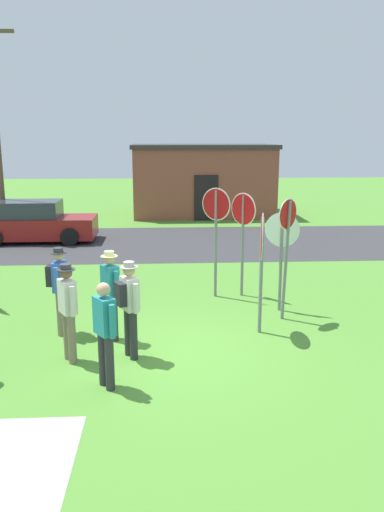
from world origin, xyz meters
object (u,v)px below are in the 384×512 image
stop_sign_rear_left (287,240)px  person_in_dark_shirt (110,290)px  parked_car_on_street (35,223)px  stop_sign_tallest (243,226)px  stop_sign_rear_right (216,223)px  person_in_blue (68,307)px  person_with_sunhat (59,284)px  person_near_signs (105,329)px  stop_sign_leaning_right (262,251)px  person_holding_notes (129,303)px  stop_sign_leaning_left (282,244)px

stop_sign_rear_left → person_in_dark_shirt: bearing=-165.6°
parked_car_on_street → stop_sign_rear_left: (7.30, -8.83, 1.03)m
stop_sign_tallest → stop_sign_rear_right: stop_sign_rear_right is taller
parked_car_on_street → person_in_blue: size_ratio=2.48×
person_in_blue → stop_sign_rear_right: bearing=51.0°
stop_sign_tallest → person_in_dark_shirt: bearing=-137.6°
stop_sign_rear_left → person_in_blue: 4.64m
person_with_sunhat → person_near_signs: (1.13, -2.31, -0.06)m
person_in_blue → person_with_sunhat: same height
stop_sign_leaning_right → person_in_dark_shirt: size_ratio=1.38×
parked_car_on_street → person_holding_notes: 11.39m
stop_sign_leaning_right → stop_sign_rear_right: size_ratio=0.91×
stop_sign_rear_left → person_with_sunhat: size_ratio=1.49×
stop_sign_leaning_left → stop_sign_leaning_right: size_ratio=0.93×
stop_sign_tallest → person_in_dark_shirt: stop_sign_tallest is taller
stop_sign_leaning_left → stop_sign_tallest: (-0.68, 1.17, 0.21)m
stop_sign_rear_left → stop_sign_tallest: bearing=110.4°
stop_sign_leaning_left → person_holding_notes: stop_sign_leaning_left is taller
stop_sign_leaning_left → stop_sign_leaning_right: stop_sign_leaning_right is taller
stop_sign_leaning_right → person_holding_notes: stop_sign_leaning_right is taller
stop_sign_leaning_right → person_holding_notes: size_ratio=1.38×
parked_car_on_street → stop_sign_tallest: bearing=-46.8°
parked_car_on_street → stop_sign_leaning_left: (7.33, -8.25, 0.83)m
stop_sign_rear_left → person_holding_notes: bearing=-150.7°
person_in_dark_shirt → person_with_sunhat: bearing=160.8°
stop_sign_rear_left → stop_sign_rear_right: 2.14m
parked_car_on_street → stop_sign_tallest: 9.77m
stop_sign_leaning_right → person_holding_notes: bearing=-157.1°
stop_sign_tallest → person_in_dark_shirt: (-2.91, -2.66, -0.75)m
parked_car_on_street → stop_sign_rear_right: size_ratio=1.63×
stop_sign_rear_left → person_in_blue: size_ratio=1.49×
stop_sign_tallest → stop_sign_leaning_left: bearing=-59.9°
stop_sign_tallest → parked_car_on_street: bearing=133.2°
stop_sign_rear_right → person_in_blue: stop_sign_rear_right is taller
stop_sign_leaning_right → person_in_blue: size_ratio=1.38×
person_holding_notes → person_near_signs: size_ratio=1.03×
stop_sign_leaning_right → stop_sign_tallest: (0.02, 2.46, 0.07)m
stop_sign_leaning_left → person_with_sunhat: stop_sign_leaning_left is taller
parked_car_on_street → person_with_sunhat: (2.71, -9.39, 0.32)m
person_near_signs → stop_sign_rear_right: bearing=64.8°
stop_sign_leaning_left → person_in_blue: (-4.22, -2.45, -0.53)m
stop_sign_rear_left → stop_sign_leaning_left: bearing=87.0°
parked_car_on_street → person_with_sunhat: 9.78m
parked_car_on_street → stop_sign_leaning_left: 11.07m
stop_sign_leaning_right → parked_car_on_street: bearing=124.8°
person_in_blue → person_holding_notes: bearing=5.2°
stop_sign_rear_left → person_in_dark_shirt: size_ratio=1.49×
stop_sign_tallest → person_near_signs: size_ratio=1.49×
person_in_blue → stop_sign_leaning_right: bearing=18.1°
parked_car_on_street → person_holding_notes: (4.14, -10.60, 0.32)m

